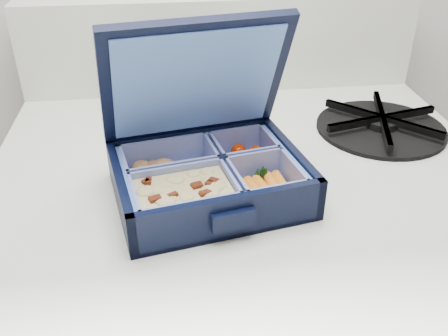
{
  "coord_description": "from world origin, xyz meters",
  "views": [
    {
      "loc": [
        0.14,
        1.14,
        1.29
      ],
      "look_at": [
        0.2,
        1.62,
        1.0
      ],
      "focal_mm": 40.0,
      "sensor_mm": 36.0,
      "label": 1
    }
  ],
  "objects": [
    {
      "name": "bento_box",
      "position": [
        0.18,
        1.61,
        0.99
      ],
      "size": [
        0.24,
        0.2,
        0.05
      ],
      "primitive_type": null,
      "rotation": [
        0.0,
        0.0,
        0.19
      ],
      "color": "black",
      "rests_on": "stove"
    },
    {
      "name": "burner_grate_rear",
      "position": [
        0.13,
        1.89,
        0.97
      ],
      "size": [
        0.17,
        0.17,
        0.02
      ],
      "primitive_type": "cylinder",
      "rotation": [
        0.0,
        0.0,
        -0.09
      ],
      "color": "black",
      "rests_on": "stove"
    },
    {
      "name": "fork",
      "position": [
        0.21,
        1.75,
        0.97
      ],
      "size": [
        0.1,
        0.16,
        0.01
      ],
      "primitive_type": null,
      "rotation": [
        0.0,
        0.0,
        -0.46
      ],
      "color": "silver",
      "rests_on": "stove"
    },
    {
      "name": "burner_grate",
      "position": [
        0.45,
        1.75,
        0.98
      ],
      "size": [
        0.22,
        0.22,
        0.03
      ],
      "primitive_type": "cylinder",
      "rotation": [
        0.0,
        0.0,
        0.25
      ],
      "color": "black",
      "rests_on": "stove"
    }
  ]
}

